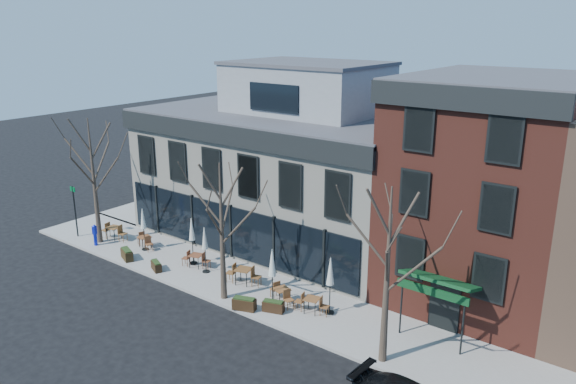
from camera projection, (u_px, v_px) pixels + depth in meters
The scene contains 25 objects.
ground at pixel (233, 261), 33.19m from camera, with size 120.00×120.00×0.00m, color black.
sidewalk_front at pixel (251, 288), 29.64m from camera, with size 33.50×4.70×0.15m, color gray.
sidewalk_side at pixel (180, 200), 44.27m from camera, with size 4.50×12.00×0.15m, color gray.
corner_building at pixel (286, 167), 35.62m from camera, with size 18.39×10.39×11.10m.
red_brick_building at pixel (492, 188), 27.78m from camera, with size 8.20×11.78×11.18m.
tree_corner at pixel (94, 180), 34.45m from camera, with size 3.93×3.98×7.92m.
tree_mid at pixel (222, 230), 27.37m from camera, with size 3.50×3.55×7.04m.
tree_right at pixel (387, 274), 22.07m from camera, with size 3.72×3.77×7.48m.
sign_pole at pixel (75, 208), 36.03m from camera, with size 0.50×0.10×3.40m.
call_box at pixel (95, 234), 34.88m from camera, with size 0.28×0.28×1.39m.
cafe_set_0 at pixel (114, 231), 35.92m from camera, with size 2.00×0.91×1.03m.
cafe_set_1 at pixel (145, 241), 34.60m from camera, with size 1.76×0.89×0.90m.
cafe_set_2 at pixel (196, 259), 31.87m from camera, with size 1.78×0.97×0.91m.
cafe_set_3 at pixel (243, 274), 29.79m from camera, with size 2.06×1.05×1.06m.
cafe_set_4 at pixel (282, 294), 27.76m from camera, with size 1.84×1.07×0.95m.
cafe_set_5 at pixel (312, 304), 26.86m from camera, with size 1.79×0.84×0.92m.
umbrella_0 at pixel (143, 221), 33.87m from camera, with size 0.43×0.43×2.66m.
umbrella_1 at pixel (192, 232), 31.90m from camera, with size 0.44×0.44×2.77m.
umbrella_2 at pixel (205, 241), 30.81m from camera, with size 0.43×0.43×2.66m.
umbrella_3 at pixel (272, 266), 27.16m from camera, with size 0.47×0.47×2.95m.
umbrella_4 at pixel (330, 274), 26.33m from camera, with size 0.46×0.46×2.88m.
planter_0 at pixel (127, 254), 32.95m from camera, with size 1.22×0.84×0.64m.
planter_1 at pixel (156, 266), 31.50m from camera, with size 1.03×0.74×0.53m.
planter_2 at pixel (244, 304), 27.17m from camera, with size 1.22×0.81×0.64m.
planter_3 at pixel (273, 306), 26.98m from camera, with size 1.12×0.73×0.58m.
Camera 1 is at (21.16, -22.30, 13.55)m, focal length 35.00 mm.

